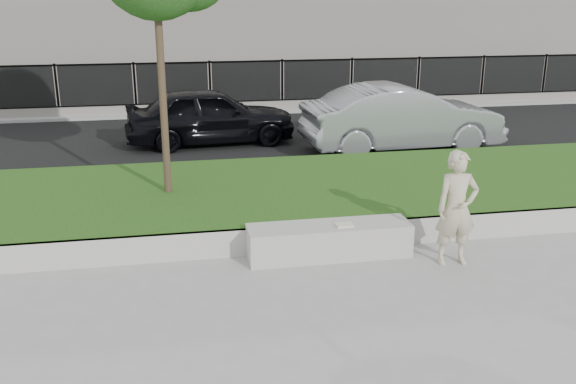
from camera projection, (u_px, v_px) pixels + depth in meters
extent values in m
plane|color=gray|center=(324.00, 281.00, 8.36)|extent=(90.00, 90.00, 0.00)
cube|color=#10370D|center=(283.00, 197.00, 11.11)|extent=(34.00, 4.00, 0.40)
cube|color=#ACA9A1|center=(307.00, 238.00, 9.27)|extent=(34.00, 0.08, 0.40)
cube|color=black|center=(245.00, 138.00, 16.31)|extent=(34.00, 7.00, 0.04)
cube|color=gray|center=(228.00, 106.00, 20.52)|extent=(34.00, 3.00, 0.12)
cube|color=slate|center=(231.00, 106.00, 19.53)|extent=(32.00, 0.30, 0.24)
cube|color=black|center=(230.00, 85.00, 19.34)|extent=(32.00, 0.04, 1.50)
cube|color=black|center=(229.00, 62.00, 19.12)|extent=(32.00, 0.05, 0.05)
cube|color=black|center=(231.00, 102.00, 19.49)|extent=(32.00, 0.05, 0.05)
cube|color=#ACA9A1|center=(329.00, 240.00, 9.08)|extent=(2.31, 0.58, 0.47)
imported|color=#C2B695|center=(457.00, 208.00, 8.68)|extent=(0.60, 0.41, 1.60)
cube|color=beige|center=(344.00, 225.00, 8.97)|extent=(0.25, 0.18, 0.03)
cylinder|color=#38281C|center=(159.00, 39.00, 9.99)|extent=(0.12, 0.12, 4.98)
imported|color=black|center=(210.00, 116.00, 15.45)|extent=(4.16, 1.95, 1.38)
imported|color=#94979C|center=(402.00, 118.00, 14.82)|extent=(4.69, 1.87, 1.52)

